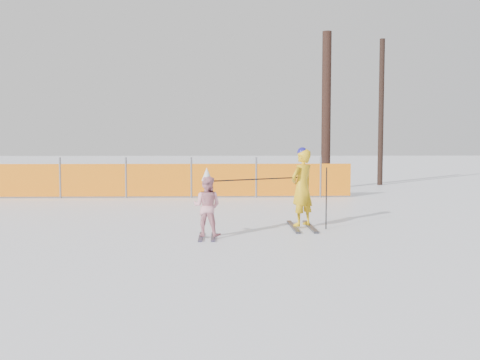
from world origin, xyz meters
name	(u,v)px	position (x,y,z in m)	size (l,w,h in m)	color
ground	(241,238)	(0.00, 0.00, 0.00)	(120.00, 120.00, 0.00)	white
adult	(302,188)	(1.25, 1.09, 0.80)	(0.66, 1.47, 1.61)	black
child	(207,206)	(-0.61, 0.03, 0.58)	(0.62, 0.91, 1.26)	black
ski_poles	(285,187)	(0.86, 0.69, 0.85)	(2.22, 0.95, 1.22)	black
safety_fence	(74,180)	(-4.87, 6.98, 0.56)	(16.97, 0.06, 1.25)	#595960
tree_trunks	(343,111)	(4.16, 10.45, 2.86)	(2.83, 2.11, 5.79)	black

